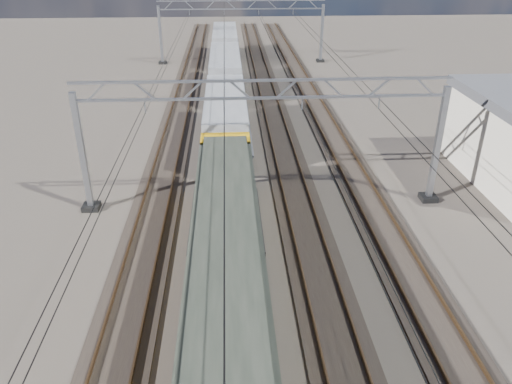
{
  "coord_description": "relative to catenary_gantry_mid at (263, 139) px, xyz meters",
  "views": [
    {
      "loc": [
        -1.78,
        -20.66,
        13.37
      ],
      "look_at": [
        -0.56,
        0.85,
        2.4
      ],
      "focal_mm": 35.0,
      "sensor_mm": 36.0,
      "label": 1
    }
  ],
  "objects": [
    {
      "name": "ground",
      "position": [
        -0.0,
        -4.0,
        -3.91
      ],
      "size": [
        160.0,
        160.0,
        0.0
      ],
      "primitive_type": "plane",
      "color": "#28241E",
      "rests_on": "ground"
    },
    {
      "name": "track_outer_west",
      "position": [
        -6.0,
        -4.0,
        -3.83
      ],
      "size": [
        2.6,
        140.0,
        0.3
      ],
      "color": "black",
      "rests_on": "ground"
    },
    {
      "name": "track_loco",
      "position": [
        -2.0,
        -4.0,
        -3.83
      ],
      "size": [
        2.6,
        140.0,
        0.3
      ],
      "color": "black",
      "rests_on": "ground"
    },
    {
      "name": "track_inner_east",
      "position": [
        2.0,
        -4.0,
        -3.83
      ],
      "size": [
        2.6,
        140.0,
        0.3
      ],
      "color": "black",
      "rests_on": "ground"
    },
    {
      "name": "track_outer_east",
      "position": [
        6.0,
        -4.0,
        -3.83
      ],
      "size": [
        2.6,
        140.0,
        0.3
      ],
      "color": "black",
      "rests_on": "ground"
    },
    {
      "name": "catenary_gantry_mid",
      "position": [
        0.0,
        0.0,
        0.0
      ],
      "size": [
        19.9,
        0.9,
        7.11
      ],
      "color": "gray",
      "rests_on": "ground"
    },
    {
      "name": "catenary_gantry_far",
      "position": [
        0.0,
        36.0,
        0.0
      ],
      "size": [
        19.9,
        0.9,
        7.11
      ],
      "color": "gray",
      "rests_on": "ground"
    },
    {
      "name": "overhead_wires",
      "position": [
        -0.0,
        4.0,
        1.84
      ],
      "size": [
        12.03,
        140.0,
        0.53
      ],
      "color": "black",
      "rests_on": "ground"
    },
    {
      "name": "locomotive",
      "position": [
        -2.0,
        -8.65,
        -1.58
      ],
      "size": [
        2.76,
        21.1,
        3.62
      ],
      "color": "black",
      "rests_on": "ground"
    },
    {
      "name": "hopper_wagon_lead",
      "position": [
        -2.0,
        9.05,
        -1.67
      ],
      "size": [
        3.38,
        13.0,
        3.25
      ],
      "color": "black",
      "rests_on": "ground"
    },
    {
      "name": "hopper_wagon_mid",
      "position": [
        -2.0,
        23.25,
        -1.67
      ],
      "size": [
        3.38,
        13.0,
        3.25
      ],
      "color": "black",
      "rests_on": "ground"
    },
    {
      "name": "hopper_wagon_third",
      "position": [
        -2.0,
        37.45,
        -1.67
      ],
      "size": [
        3.38,
        13.0,
        3.25
      ],
      "color": "black",
      "rests_on": "ground"
    }
  ]
}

